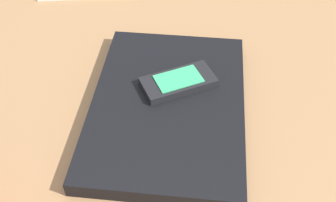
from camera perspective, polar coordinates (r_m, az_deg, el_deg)
name	(u,v)px	position (r cm, az deg, el deg)	size (l,w,h in cm)	color
desk_surface	(152,84)	(65.21, -2.26, 2.34)	(120.00, 80.00, 3.00)	olive
laptop_closed	(168,105)	(58.13, 0.00, -0.62)	(30.61, 21.18, 2.21)	black
cell_phone_on_laptop	(178,82)	(59.24, 1.45, 2.70)	(11.19, 10.74, 1.24)	black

